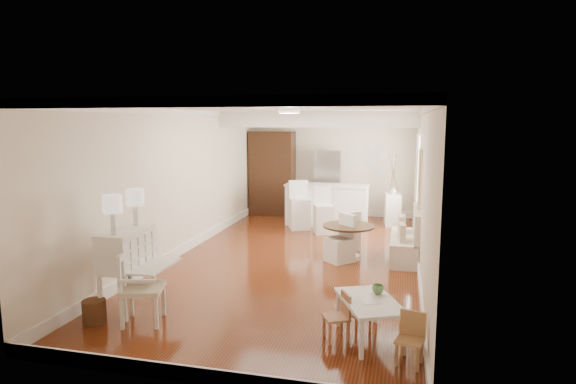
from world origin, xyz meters
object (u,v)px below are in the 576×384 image
at_px(secretary_bureau, 128,269).
at_px(slip_chair_near, 339,238).
at_px(kids_chair_a, 336,317).
at_px(fridge, 340,185).
at_px(breakfast_counter, 327,205).
at_px(sideboard, 392,209).
at_px(bar_stool_right, 324,211).
at_px(slip_chair_far, 347,231).
at_px(dining_table, 348,242).
at_px(pantry_cabinet, 272,173).
at_px(wicker_basket, 94,312).
at_px(kids_chair_b, 360,314).
at_px(kids_table, 369,320).
at_px(kids_chair_c, 410,339).
at_px(gustavian_armchair, 143,287).
at_px(bar_stool_left, 300,205).

bearing_deg(secretary_bureau, slip_chair_near, 47.50).
height_order(kids_chair_a, fridge, fridge).
height_order(breakfast_counter, sideboard, breakfast_counter).
bearing_deg(secretary_bureau, bar_stool_right, 68.16).
distance_m(slip_chair_far, fridge, 3.38).
bearing_deg(dining_table, sideboard, 77.80).
relative_size(dining_table, pantry_cabinet, 0.42).
relative_size(wicker_basket, bar_stool_right, 0.28).
bearing_deg(wicker_basket, fridge, 73.98).
bearing_deg(kids_chair_b, slip_chair_far, -147.83).
height_order(wicker_basket, fridge, fridge).
bearing_deg(dining_table, kids_table, -79.33).
distance_m(wicker_basket, bar_stool_right, 6.03).
xyz_separation_m(kids_chair_b, dining_table, (-0.50, 3.17, 0.08)).
xyz_separation_m(kids_chair_b, kids_chair_c, (0.59, -0.65, 0.03)).
xyz_separation_m(gustavian_armchair, kids_chair_c, (3.32, -0.32, -0.18)).
distance_m(dining_table, sideboard, 3.41).
relative_size(secretary_bureau, pantry_cabinet, 0.49).
bearing_deg(kids_chair_b, dining_table, -147.79).
relative_size(slip_chair_near, bar_stool_right, 0.84).
bearing_deg(breakfast_counter, wicker_basket, -106.84).
bearing_deg(gustavian_armchair, breakfast_counter, -27.80).
bearing_deg(wicker_basket, slip_chair_near, 52.04).
bearing_deg(kids_table, bar_stool_left, 110.09).
relative_size(gustavian_armchair, slip_chair_far, 1.16).
bearing_deg(bar_stool_left, breakfast_counter, 21.14).
bearing_deg(wicker_basket, slip_chair_far, 57.31).
xyz_separation_m(wicker_basket, fridge, (2.18, 7.59, 0.75)).
relative_size(fridge, sideboard, 2.18).
distance_m(bar_stool_right, fridge, 1.97).
distance_m(gustavian_armchair, fridge, 7.61).
distance_m(kids_table, kids_chair_b, 0.19).
height_order(wicker_basket, sideboard, sideboard).
bearing_deg(kids_table, wicker_basket, -174.35).
xyz_separation_m(breakfast_counter, bar_stool_left, (-0.57, -0.55, 0.06)).
bearing_deg(secretary_bureau, kids_table, -4.97).
bearing_deg(kids_chair_a, secretary_bureau, -122.77).
height_order(gustavian_armchair, bar_stool_left, bar_stool_left).
distance_m(breakfast_counter, bar_stool_right, 0.88).
height_order(wicker_basket, slip_chair_far, slip_chair_far).
distance_m(gustavian_armchair, slip_chair_far, 4.66).
bearing_deg(dining_table, fridge, 99.69).
relative_size(wicker_basket, dining_table, 0.31).
bearing_deg(fridge, sideboard, -23.24).
distance_m(kids_chair_a, dining_table, 3.43).
distance_m(kids_chair_b, bar_stool_right, 5.35).
bearing_deg(bar_stool_right, wicker_basket, -131.90).
bearing_deg(kids_chair_b, kids_table, 63.83).
relative_size(dining_table, bar_stool_left, 0.83).
distance_m(kids_table, dining_table, 3.38).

